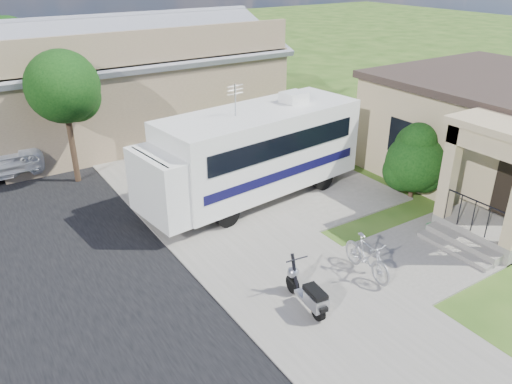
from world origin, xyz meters
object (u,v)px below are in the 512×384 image
scooter (308,293)px  garden_hose (433,230)px  shrub (415,160)px  motorhome (253,151)px  bicycle (367,258)px

scooter → garden_hose: scooter is taller
garden_hose → shrub: bearing=56.6°
scooter → garden_hose: 5.25m
motorhome → scooter: bearing=-117.6°
motorhome → garden_hose: size_ratio=17.55×
scooter → shrub: bearing=29.5°
bicycle → scooter: bearing=-167.5°
bicycle → garden_hose: (3.14, 0.48, -0.41)m
scooter → bicycle: 2.06m
motorhome → scooter: 6.03m
motorhome → bicycle: 5.39m
motorhome → garden_hose: bearing=-63.9°
motorhome → shrub: motorhome is taller
bicycle → motorhome: bearing=94.5°
motorhome → shrub: size_ratio=3.00×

